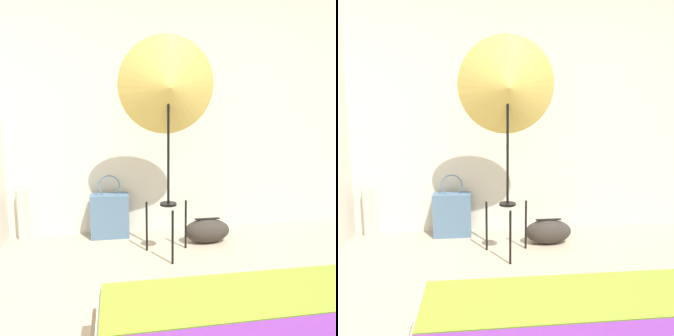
% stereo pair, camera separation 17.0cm
% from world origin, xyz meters
% --- Properties ---
extents(wall_back, '(8.00, 0.05, 2.60)m').
position_xyz_m(wall_back, '(0.00, 2.15, 1.30)').
color(wall_back, beige).
rests_on(wall_back, ground_plane).
extents(photo_umbrella, '(0.84, 0.39, 1.90)m').
position_xyz_m(photo_umbrella, '(-0.13, 1.44, 1.46)').
color(photo_umbrella, black).
rests_on(photo_umbrella, ground_plane).
extents(tote_bag, '(0.38, 0.18, 0.64)m').
position_xyz_m(tote_bag, '(-0.65, 1.96, 0.23)').
color(tote_bag, slate).
rests_on(tote_bag, ground_plane).
extents(duffel_bag, '(0.45, 0.23, 0.24)m').
position_xyz_m(duffel_bag, '(0.29, 1.66, 0.12)').
color(duffel_bag, '#332D28').
rests_on(duffel_bag, ground_plane).
extents(paper_roll, '(0.08, 0.08, 0.52)m').
position_xyz_m(paper_roll, '(-1.51, 2.04, 0.26)').
color(paper_roll, beige).
rests_on(paper_roll, ground_plane).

